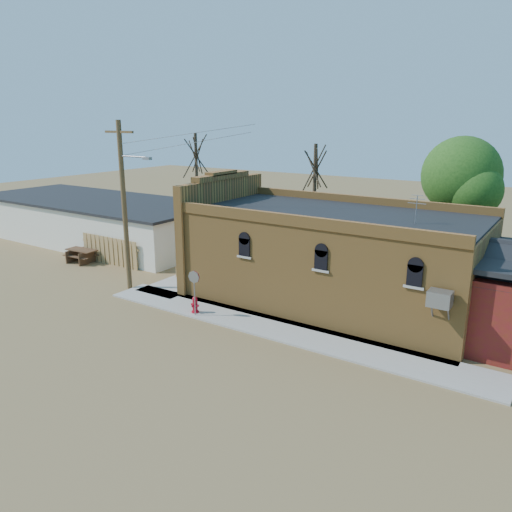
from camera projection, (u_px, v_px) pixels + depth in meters
The scene contains 14 objects.
ground at pixel (238, 329), 22.20m from camera, with size 120.00×120.00×0.00m, color olive.
sidewalk_south at pixel (277, 329), 22.12m from camera, with size 19.00×2.20×0.08m, color #9E9991.
sidewalk_west at pixel (211, 272), 30.37m from camera, with size 2.60×10.00×0.08m, color #9E9991.
brick_bar at pixel (327, 256), 25.13m from camera, with size 16.40×7.97×6.30m.
storage_building at pixel (97, 219), 38.33m from camera, with size 20.40×8.40×3.17m.
wood_fence at pixel (110, 251), 31.84m from camera, with size 5.20×0.10×1.80m, color #A18148, non-canonical shape.
utility_pole at pixel (125, 203), 26.24m from camera, with size 3.12×0.26×9.00m.
tree_bare_near at pixel (315, 168), 32.68m from camera, with size 2.80×2.80×7.65m.
tree_bare_far at pixel (196, 154), 39.23m from camera, with size 2.80×2.80×8.16m.
tree_leafy at pixel (461, 176), 28.29m from camera, with size 4.40×4.40×8.15m.
fire_hydrant at pixel (195, 305), 23.79m from camera, with size 0.47×0.47×0.80m.
stop_sign at pixel (194, 281), 23.13m from camera, with size 0.59×0.13×2.19m.
trash_barrel at pixel (196, 278), 27.64m from camera, with size 0.58×0.58×0.89m, color navy.
picnic_table at pixel (82, 254), 32.46m from camera, with size 2.16×1.70×0.86m.
Camera 1 is at (12.01, -16.70, 9.00)m, focal length 35.00 mm.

